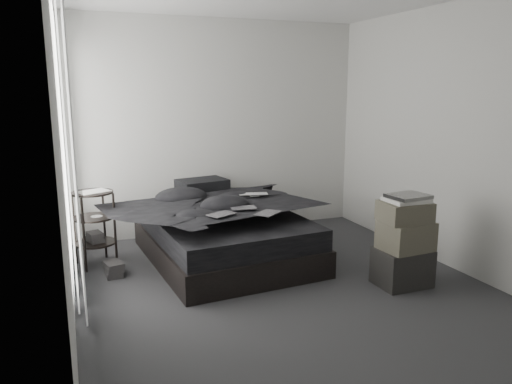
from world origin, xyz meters
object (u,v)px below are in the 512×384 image
object	(u,v)px
bed	(225,247)
side_stand	(95,229)
laptop	(254,189)
box_lower	(402,267)

from	to	relation	value
bed	side_stand	world-z (taller)	side_stand
laptop	side_stand	world-z (taller)	side_stand
box_lower	laptop	bearing A→B (deg)	125.50
bed	laptop	bearing A→B (deg)	7.50
bed	side_stand	size ratio (longest dim) A/B	2.59
bed	side_stand	distance (m)	1.35
laptop	side_stand	xyz separation A→B (m)	(-1.65, 0.23, -0.34)
laptop	box_lower	xyz separation A→B (m)	(0.96, -1.34, -0.55)
side_stand	box_lower	bearing A→B (deg)	-31.04
bed	side_stand	bearing A→B (deg)	162.27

